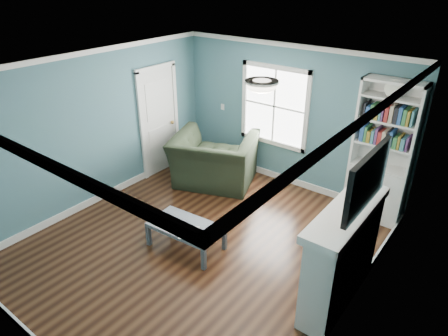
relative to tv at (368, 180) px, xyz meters
The scene contains 13 objects.
floor 2.80m from the tv, behind, with size 5.00×5.00×0.00m, color black.
room_walls 2.21m from the tv, behind, with size 5.00×5.00×5.00m.
trim 2.26m from the tv, behind, with size 4.50×5.00×2.60m.
window 3.40m from the tv, 137.57° to the left, with size 1.40×0.06×1.50m.
bookshelf 2.29m from the tv, 101.57° to the left, with size 0.90×0.35×2.31m.
fireplace 1.10m from the tv, behind, with size 0.44×1.58×1.30m.
tv is the anchor object (origin of this frame).
door 4.63m from the tv, 164.80° to the left, with size 0.12×0.98×2.17m.
ceiling_fixture 1.54m from the tv, behind, with size 0.38×0.38×0.15m.
light_switch 4.38m from the tv, 148.30° to the left, with size 0.08×0.01×0.12m, color white.
recliner 3.67m from the tv, 156.50° to the left, with size 1.48×0.96×1.29m, color black.
coffee_table 2.72m from the tv, behind, with size 1.11×0.66×0.39m.
paper_sheet 2.57m from the tv, 166.88° to the right, with size 0.25×0.32×0.00m, color white.
Camera 1 is at (3.25, -3.65, 3.73)m, focal length 32.00 mm.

